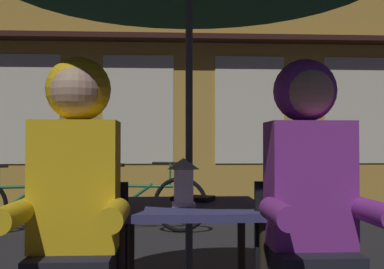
% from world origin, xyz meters
% --- Properties ---
extents(cafe_table, '(0.72, 0.72, 0.74)m').
position_xyz_m(cafe_table, '(0.00, 0.00, 0.64)').
color(cafe_table, navy).
rests_on(cafe_table, ground_plane).
extents(lantern, '(0.11, 0.11, 0.23)m').
position_xyz_m(lantern, '(-0.03, -0.08, 0.86)').
color(lantern, white).
rests_on(lantern, cafe_table).
extents(person_left_hooded, '(0.45, 0.56, 1.40)m').
position_xyz_m(person_left_hooded, '(-0.48, -0.43, 0.85)').
color(person_left_hooded, black).
rests_on(person_left_hooded, ground_plane).
extents(person_right_hooded, '(0.45, 0.56, 1.40)m').
position_xyz_m(person_right_hooded, '(0.48, -0.43, 0.85)').
color(person_right_hooded, black).
rests_on(person_right_hooded, ground_plane).
extents(shopfront_building, '(10.00, 0.93, 6.20)m').
position_xyz_m(shopfront_building, '(-0.54, 5.40, 3.09)').
color(shopfront_building, gold).
rests_on(shopfront_building, ground_plane).
extents(bicycle_second, '(1.64, 0.45, 0.84)m').
position_xyz_m(bicycle_second, '(-1.78, 3.35, 0.35)').
color(bicycle_second, black).
rests_on(bicycle_second, ground_plane).
extents(bicycle_third, '(1.66, 0.38, 0.84)m').
position_xyz_m(bicycle_third, '(-0.44, 3.40, 0.35)').
color(bicycle_third, black).
rests_on(bicycle_third, ground_plane).
extents(book, '(0.24, 0.21, 0.02)m').
position_xyz_m(book, '(0.03, 0.15, 0.75)').
color(book, black).
rests_on(book, cafe_table).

